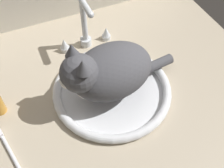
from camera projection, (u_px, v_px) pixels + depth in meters
countertop at (95, 97)px, 84.88cm from camera, size 113.25×80.94×3.00cm
sink_basin at (112, 90)px, 83.36cm from camera, size 36.60×36.60×2.65cm
faucet at (85, 29)px, 91.48cm from camera, size 18.95×10.76×19.48cm
cat at (106, 72)px, 75.37cm from camera, size 37.20×20.08×19.46cm
toothbrush at (10, 152)px, 71.10cm from camera, size 4.92×16.88×1.70cm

